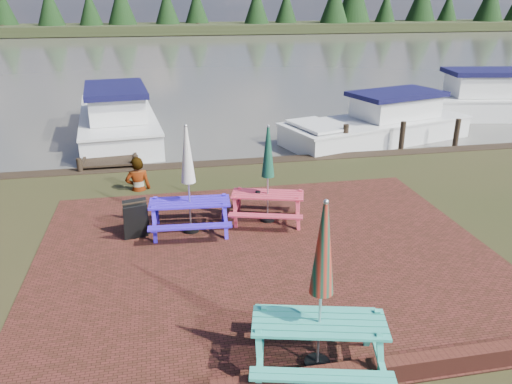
{
  "coord_description": "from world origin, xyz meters",
  "views": [
    {
      "loc": [
        -1.87,
        -7.46,
        4.79
      ],
      "look_at": [
        -0.05,
        1.96,
        1.0
      ],
      "focal_mm": 35.0,
      "sensor_mm": 36.0,
      "label": 1
    }
  ],
  "objects_px": {
    "boat_jetty": "(118,120)",
    "jetty": "(118,130)",
    "boat_far": "(467,102)",
    "person": "(136,158)",
    "picnic_table_teal": "(320,314)",
    "boat_near": "(380,126)",
    "chalkboard": "(136,220)",
    "picnic_table_red": "(268,189)",
    "picnic_table_blue": "(189,197)"
  },
  "relations": [
    {
      "from": "picnic_table_teal",
      "to": "jetty",
      "type": "bearing_deg",
      "value": 118.29
    },
    {
      "from": "picnic_table_teal",
      "to": "picnic_table_blue",
      "type": "xyz_separation_m",
      "value": [
        -1.41,
        4.6,
        -0.04
      ]
    },
    {
      "from": "chalkboard",
      "to": "boat_far",
      "type": "xyz_separation_m",
      "value": [
        13.76,
        9.62,
        0.05
      ]
    },
    {
      "from": "picnic_table_teal",
      "to": "boat_near",
      "type": "bearing_deg",
      "value": 76.11
    },
    {
      "from": "jetty",
      "to": "chalkboard",
      "type": "bearing_deg",
      "value": -83.86
    },
    {
      "from": "boat_jetty",
      "to": "jetty",
      "type": "bearing_deg",
      "value": -104.52
    },
    {
      "from": "picnic_table_teal",
      "to": "boat_far",
      "type": "bearing_deg",
      "value": 65.29
    },
    {
      "from": "chalkboard",
      "to": "boat_near",
      "type": "bearing_deg",
      "value": 24.88
    },
    {
      "from": "boat_jetty",
      "to": "boat_near",
      "type": "xyz_separation_m",
      "value": [
        9.4,
        -2.31,
        -0.09
      ]
    },
    {
      "from": "boat_far",
      "to": "person",
      "type": "distance_m",
      "value": 15.39
    },
    {
      "from": "jetty",
      "to": "boat_near",
      "type": "distance_m",
      "value": 9.67
    },
    {
      "from": "picnic_table_teal",
      "to": "picnic_table_blue",
      "type": "bearing_deg",
      "value": 120.75
    },
    {
      "from": "picnic_table_blue",
      "to": "jetty",
      "type": "height_order",
      "value": "picnic_table_blue"
    },
    {
      "from": "chalkboard",
      "to": "jetty",
      "type": "relative_size",
      "value": 0.09
    },
    {
      "from": "picnic_table_blue",
      "to": "jetty",
      "type": "xyz_separation_m",
      "value": [
        -2.1,
        8.88,
        -0.71
      ]
    },
    {
      "from": "picnic_table_teal",
      "to": "chalkboard",
      "type": "bearing_deg",
      "value": 133.04
    },
    {
      "from": "picnic_table_teal",
      "to": "chalkboard",
      "type": "relative_size",
      "value": 3.08
    },
    {
      "from": "person",
      "to": "picnic_table_teal",
      "type": "bearing_deg",
      "value": 104.38
    },
    {
      "from": "picnic_table_teal",
      "to": "boat_near",
      "type": "relative_size",
      "value": 0.33
    },
    {
      "from": "picnic_table_red",
      "to": "boat_jetty",
      "type": "height_order",
      "value": "picnic_table_red"
    },
    {
      "from": "chalkboard",
      "to": "picnic_table_teal",
      "type": "bearing_deg",
      "value": -74.57
    },
    {
      "from": "jetty",
      "to": "boat_near",
      "type": "xyz_separation_m",
      "value": [
        9.43,
        -2.14,
        0.26
      ]
    },
    {
      "from": "boat_far",
      "to": "boat_jetty",
      "type": "bearing_deg",
      "value": 101.25
    },
    {
      "from": "picnic_table_red",
      "to": "boat_far",
      "type": "relative_size",
      "value": 0.29
    },
    {
      "from": "picnic_table_blue",
      "to": "picnic_table_teal",
      "type": "bearing_deg",
      "value": -68.77
    },
    {
      "from": "picnic_table_red",
      "to": "picnic_table_teal",
      "type": "bearing_deg",
      "value": -77.61
    },
    {
      "from": "picnic_table_blue",
      "to": "boat_far",
      "type": "bearing_deg",
      "value": 41.28
    },
    {
      "from": "picnic_table_red",
      "to": "boat_far",
      "type": "height_order",
      "value": "picnic_table_red"
    },
    {
      "from": "chalkboard",
      "to": "boat_near",
      "type": "distance_m",
      "value": 10.86
    },
    {
      "from": "picnic_table_red",
      "to": "boat_near",
      "type": "distance_m",
      "value": 8.58
    },
    {
      "from": "picnic_table_teal",
      "to": "person",
      "type": "height_order",
      "value": "picnic_table_teal"
    },
    {
      "from": "boat_jetty",
      "to": "boat_far",
      "type": "bearing_deg",
      "value": -3.86
    },
    {
      "from": "jetty",
      "to": "person",
      "type": "bearing_deg",
      "value": -81.51
    },
    {
      "from": "person",
      "to": "boat_far",
      "type": "bearing_deg",
      "value": -158.87
    },
    {
      "from": "boat_near",
      "to": "person",
      "type": "distance_m",
      "value": 9.42
    },
    {
      "from": "chalkboard",
      "to": "boat_near",
      "type": "height_order",
      "value": "boat_near"
    },
    {
      "from": "jetty",
      "to": "boat_far",
      "type": "xyz_separation_m",
      "value": [
        14.72,
        0.67,
        0.36
      ]
    },
    {
      "from": "picnic_table_blue",
      "to": "boat_far",
      "type": "distance_m",
      "value": 15.83
    },
    {
      "from": "boat_jetty",
      "to": "picnic_table_teal",
      "type": "bearing_deg",
      "value": -81.49
    },
    {
      "from": "boat_jetty",
      "to": "person",
      "type": "relative_size",
      "value": 4.36
    },
    {
      "from": "picnic_table_teal",
      "to": "boat_far",
      "type": "relative_size",
      "value": 0.33
    },
    {
      "from": "picnic_table_blue",
      "to": "person",
      "type": "height_order",
      "value": "picnic_table_blue"
    },
    {
      "from": "jetty",
      "to": "picnic_table_teal",
      "type": "bearing_deg",
      "value": -75.41
    },
    {
      "from": "boat_jetty",
      "to": "boat_far",
      "type": "distance_m",
      "value": 14.7
    },
    {
      "from": "boat_near",
      "to": "jetty",
      "type": "bearing_deg",
      "value": 60.58
    },
    {
      "from": "picnic_table_blue",
      "to": "person",
      "type": "xyz_separation_m",
      "value": [
        -1.18,
        2.76,
        0.07
      ]
    },
    {
      "from": "picnic_table_red",
      "to": "person",
      "type": "relative_size",
      "value": 1.23
    },
    {
      "from": "picnic_table_blue",
      "to": "chalkboard",
      "type": "height_order",
      "value": "picnic_table_blue"
    },
    {
      "from": "picnic_table_red",
      "to": "picnic_table_blue",
      "type": "height_order",
      "value": "picnic_table_blue"
    },
    {
      "from": "picnic_table_red",
      "to": "jetty",
      "type": "height_order",
      "value": "picnic_table_red"
    }
  ]
}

